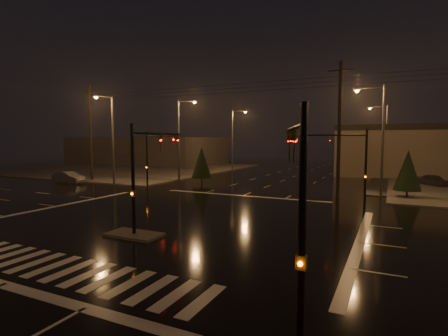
% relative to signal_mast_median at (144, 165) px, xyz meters
% --- Properties ---
extents(ground, '(140.00, 140.00, 0.00)m').
position_rel_signal_mast_median_xyz_m(ground, '(-0.00, 3.07, -3.75)').
color(ground, black).
rests_on(ground, ground).
extents(sidewalk_nw, '(36.00, 36.00, 0.12)m').
position_rel_signal_mast_median_xyz_m(sidewalk_nw, '(-30.00, 33.07, -3.69)').
color(sidewalk_nw, '#4D4A45').
rests_on(sidewalk_nw, ground).
extents(median_island, '(3.00, 1.60, 0.15)m').
position_rel_signal_mast_median_xyz_m(median_island, '(-0.00, -0.93, -3.68)').
color(median_island, '#4D4A45').
rests_on(median_island, ground).
extents(crosswalk, '(15.00, 2.60, 0.01)m').
position_rel_signal_mast_median_xyz_m(crosswalk, '(-0.00, -5.93, -3.75)').
color(crosswalk, beige).
rests_on(crosswalk, ground).
extents(stop_bar_near, '(16.00, 0.50, 0.01)m').
position_rel_signal_mast_median_xyz_m(stop_bar_near, '(-0.00, -7.93, -3.75)').
color(stop_bar_near, beige).
rests_on(stop_bar_near, ground).
extents(stop_bar_far, '(16.00, 0.50, 0.01)m').
position_rel_signal_mast_median_xyz_m(stop_bar_far, '(-0.00, 14.07, -3.75)').
color(stop_bar_far, beige).
rests_on(stop_bar_far, ground).
extents(commercial_block, '(30.00, 18.00, 5.60)m').
position_rel_signal_mast_median_xyz_m(commercial_block, '(-35.00, 45.07, -0.95)').
color(commercial_block, '#393432').
rests_on(commercial_block, ground).
extents(signal_mast_median, '(0.25, 4.59, 6.00)m').
position_rel_signal_mast_median_xyz_m(signal_mast_median, '(0.00, 0.00, 0.00)').
color(signal_mast_median, black).
rests_on(signal_mast_median, ground).
extents(signal_mast_ne, '(4.84, 1.86, 6.00)m').
position_rel_signal_mast_median_xyz_m(signal_mast_ne, '(9.50, 13.21, 0.04)').
color(signal_mast_ne, black).
rests_on(signal_mast_ne, ground).
extents(signal_mast_nw, '(4.84, 1.86, 6.00)m').
position_rel_signal_mast_median_xyz_m(signal_mast_nw, '(-9.50, 13.21, 0.04)').
color(signal_mast_nw, black).
rests_on(signal_mast_nw, ground).
extents(signal_mast_se, '(1.55, 3.87, 6.00)m').
position_rel_signal_mast_median_xyz_m(signal_mast_se, '(10.23, -6.68, -0.04)').
color(signal_mast_se, black).
rests_on(signal_mast_se, ground).
extents(streetlight_1, '(2.77, 0.32, 10.00)m').
position_rel_signal_mast_median_xyz_m(streetlight_1, '(-11.18, 21.07, 2.05)').
color(streetlight_1, '#38383A').
rests_on(streetlight_1, ground).
extents(streetlight_2, '(2.77, 0.32, 10.00)m').
position_rel_signal_mast_median_xyz_m(streetlight_2, '(-11.18, 37.07, 2.05)').
color(streetlight_2, '#38383A').
rests_on(streetlight_2, ground).
extents(streetlight_3, '(2.77, 0.32, 10.00)m').
position_rel_signal_mast_median_xyz_m(streetlight_3, '(11.18, 19.07, 2.05)').
color(streetlight_3, '#38383A').
rests_on(streetlight_3, ground).
extents(streetlight_4, '(2.77, 0.32, 10.00)m').
position_rel_signal_mast_median_xyz_m(streetlight_4, '(11.18, 39.07, 2.05)').
color(streetlight_4, '#38383A').
rests_on(streetlight_4, ground).
extents(streetlight_5, '(0.32, 2.77, 10.00)m').
position_rel_signal_mast_median_xyz_m(streetlight_5, '(-16.00, 14.26, 2.05)').
color(streetlight_5, '#38383A').
rests_on(streetlight_5, ground).
extents(utility_pole_0, '(2.20, 0.32, 12.00)m').
position_rel_signal_mast_median_xyz_m(utility_pole_0, '(-22.00, 17.07, 2.38)').
color(utility_pole_0, black).
rests_on(utility_pole_0, ground).
extents(utility_pole_1, '(2.20, 0.32, 12.00)m').
position_rel_signal_mast_median_xyz_m(utility_pole_1, '(8.00, 17.07, 2.38)').
color(utility_pole_1, black).
rests_on(utility_pole_1, ground).
extents(conifer_0, '(2.27, 2.27, 4.25)m').
position_rel_signal_mast_median_xyz_m(conifer_0, '(13.59, 19.18, -1.28)').
color(conifer_0, black).
rests_on(conifer_0, ground).
extents(conifer_3, '(2.34, 2.34, 4.36)m').
position_rel_signal_mast_median_xyz_m(conifer_3, '(-7.77, 20.19, -1.22)').
color(conifer_3, black).
rests_on(conifer_3, ground).
extents(car_parked, '(3.59, 3.95, 1.30)m').
position_rel_signal_mast_median_xyz_m(car_parked, '(16.59, 29.49, -3.10)').
color(car_parked, black).
rests_on(car_parked, ground).
extents(car_crossing, '(4.28, 1.53, 1.40)m').
position_rel_signal_mast_median_xyz_m(car_crossing, '(-22.06, 13.57, -3.05)').
color(car_crossing, '#505357').
rests_on(car_crossing, ground).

